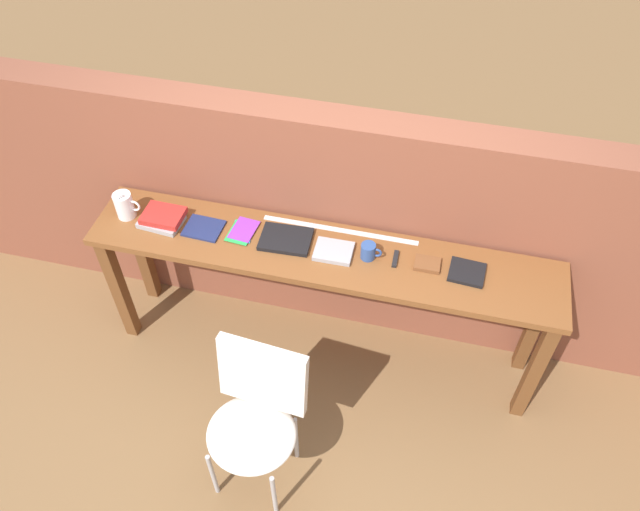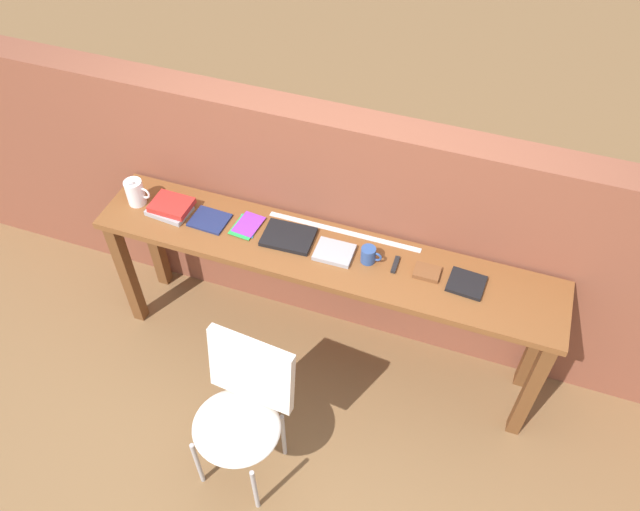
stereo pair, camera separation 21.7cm
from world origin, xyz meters
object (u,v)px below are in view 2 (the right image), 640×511
Objects in this scene: chair_white_moulded at (242,408)px; multitool_folded at (395,265)px; mug at (369,255)px; leather_journal_brown at (427,272)px; book_open_centre at (288,237)px; pamphlet_pile_colourful at (247,226)px; book_repair_rightmost at (466,284)px; pitcher_white at (135,192)px; magazine_cycling at (210,220)px; book_stack_leftmost at (171,207)px.

chair_white_moulded is 1.04m from multitool_folded.
leather_journal_brown is (0.30, 0.01, -0.03)m from mug.
book_open_centre is at bearing 179.64° from leather_journal_brown.
book_repair_rightmost reaches higher than pamphlet_pile_colourful.
leather_journal_brown is (1.64, 0.02, -0.07)m from pitcher_white.
magazine_cycling is 1.20m from leather_journal_brown.
book_repair_rightmost is (1.19, -0.01, 0.00)m from pamphlet_pile_colourful.
pitcher_white reaches higher than book_open_centre.
pitcher_white is at bearing -175.68° from book_repair_rightmost.
leather_journal_brown is 0.20m from book_repair_rightmost.
book_stack_leftmost is at bearing -176.14° from pamphlet_pile_colourful.
leather_journal_brown is at bearing 0.69° from pitcher_white.
book_stack_leftmost is at bearing -179.50° from mug.
book_open_centre is at bearing -179.89° from multitool_folded.
book_stack_leftmost is 1.13m from mug.
magazine_cycling is at bearing 0.83° from book_stack_leftmost.
pamphlet_pile_colourful is 1.13× the size of book_repair_rightmost.
book_open_centre is at bearing 1.94° from book_stack_leftmost.
pitcher_white reaches higher than book_repair_rightmost.
mug is 0.14m from multitool_folded.
book_repair_rightmost is (0.20, -0.01, -0.00)m from leather_journal_brown.
magazine_cycling is 1.81× the size of mug.
chair_white_moulded is 8.10× the size of multitool_folded.
magazine_cycling is 0.90m from mug.
book_open_centre reaches higher than magazine_cycling.
pitcher_white is 0.90m from book_open_centre.
book_stack_leftmost is 1.63m from book_repair_rightmost.
chair_white_moulded is 4.49× the size of magazine_cycling.
chair_white_moulded is at bearing -69.73° from pamphlet_pile_colourful.
book_stack_leftmost is at bearing -179.44° from leather_journal_brown.
pamphlet_pile_colourful is at bearing 110.27° from chair_white_moulded.
mug is at bearing 0.50° from book_stack_leftmost.
magazine_cycling is 0.21m from pamphlet_pile_colourful.
leather_journal_brown is at bearing 50.50° from chair_white_moulded.
book_repair_rightmost is at bearing -3.08° from book_open_centre.
book_open_centre is 0.58m from multitool_folded.
multitool_folded is at bearing 1.10° from book_stack_leftmost.
leather_journal_brown is 0.74× the size of book_repair_rightmost.
multitool_folded is at bearing 5.92° from mug.
magazine_cycling is at bearing 179.82° from book_open_centre.
multitool_folded is at bearing 3.63° from magazine_cycling.
pamphlet_pile_colourful is (0.44, 0.03, -0.03)m from book_stack_leftmost.
magazine_cycling is at bearing -179.42° from leather_journal_brown.
mug reaches higher than pamphlet_pile_colourful.
pitcher_white is at bearing 178.95° from book_stack_leftmost.
book_stack_leftmost is 0.44m from pamphlet_pile_colourful.
pamphlet_pile_colourful is at bearing 179.25° from leather_journal_brown.
pitcher_white reaches higher than mug.
pitcher_white reaches higher than magazine_cycling.
multitool_folded is at bearing -0.39° from pamphlet_pile_colourful.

